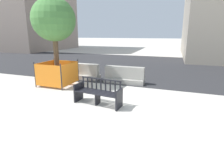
# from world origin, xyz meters

# --- Properties ---
(ground_plane) EXTENTS (200.00, 200.00, 0.00)m
(ground_plane) POSITION_xyz_m (0.00, 0.00, 0.00)
(ground_plane) COLOR #B7B2A8
(street_asphalt) EXTENTS (120.00, 12.00, 0.01)m
(street_asphalt) POSITION_xyz_m (0.00, 8.70, 0.00)
(street_asphalt) COLOR #28282B
(street_asphalt) RESTS_ON ground
(street_bench) EXTENTS (1.74, 0.71, 0.88)m
(street_bench) POSITION_xyz_m (-0.64, 0.23, 0.40)
(street_bench) COLOR black
(street_bench) RESTS_ON ground
(jersey_barrier_centre) EXTENTS (2.00, 0.69, 0.84)m
(jersey_barrier_centre) POSITION_xyz_m (-0.51, 3.21, 0.34)
(jersey_barrier_centre) COLOR gray
(jersey_barrier_centre) RESTS_ON ground
(jersey_barrier_left) EXTENTS (2.01, 0.70, 0.84)m
(jersey_barrier_left) POSITION_xyz_m (-2.98, 3.29, 0.34)
(jersey_barrier_left) COLOR #ADA89E
(jersey_barrier_left) RESTS_ON ground
(street_tree) EXTENTS (1.97, 1.97, 4.05)m
(street_tree) POSITION_xyz_m (-3.48, 1.82, 3.03)
(street_tree) COLOR brown
(street_tree) RESTS_ON ground
(construction_fence) EXTENTS (1.48, 1.48, 1.18)m
(construction_fence) POSITION_xyz_m (-3.48, 1.82, 0.59)
(construction_fence) COLOR #2D2D33
(construction_fence) RESTS_ON ground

